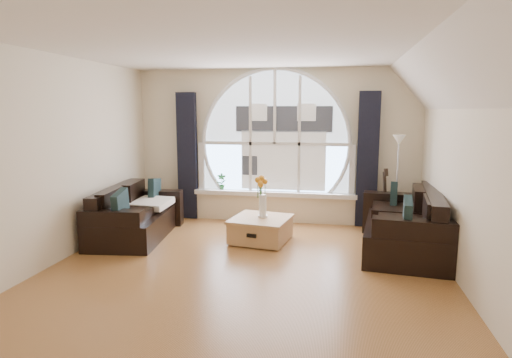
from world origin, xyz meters
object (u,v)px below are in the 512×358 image
(coffee_chest, at_px, (261,228))
(floor_lamp, at_px, (397,185))
(guitar, at_px, (384,200))
(sofa_right, at_px, (402,223))
(vase_flowers, at_px, (263,192))
(potted_plant, at_px, (222,181))
(sofa_left, at_px, (137,212))

(coffee_chest, distance_m, floor_lamp, 2.31)
(floor_lamp, distance_m, guitar, 0.33)
(sofa_right, xyz_separation_m, floor_lamp, (0.02, 0.92, 0.40))
(sofa_right, relative_size, guitar, 1.85)
(coffee_chest, relative_size, floor_lamp, 0.52)
(vase_flowers, xyz_separation_m, potted_plant, (-0.96, 1.18, -0.06))
(sofa_left, xyz_separation_m, coffee_chest, (1.96, 0.13, -0.19))
(sofa_left, relative_size, floor_lamp, 1.11)
(coffee_chest, bearing_deg, sofa_right, 7.18)
(coffee_chest, height_order, guitar, guitar)
(sofa_right, distance_m, guitar, 1.03)
(guitar, bearing_deg, potted_plant, 159.09)
(vase_flowers, xyz_separation_m, guitar, (1.87, 0.89, -0.23))
(sofa_left, bearing_deg, coffee_chest, -2.80)
(coffee_chest, bearing_deg, sofa_left, -167.16)
(coffee_chest, xyz_separation_m, potted_plant, (-0.94, 1.23, 0.49))
(floor_lamp, bearing_deg, vase_flowers, -158.65)
(floor_lamp, bearing_deg, sofa_left, -166.33)
(guitar, bearing_deg, floor_lamp, -42.31)
(floor_lamp, bearing_deg, sofa_right, -91.23)
(sofa_right, xyz_separation_m, guitar, (-0.16, 1.01, 0.13))
(coffee_chest, relative_size, potted_plant, 2.80)
(sofa_left, bearing_deg, guitar, 8.94)
(sofa_right, height_order, guitar, guitar)
(vase_flowers, relative_size, potted_plant, 2.33)
(guitar, relative_size, potted_plant, 3.54)
(sofa_right, xyz_separation_m, vase_flowers, (-2.03, 0.12, 0.36))
(vase_flowers, height_order, potted_plant, vase_flowers)
(coffee_chest, distance_m, guitar, 2.14)
(sofa_left, relative_size, potted_plant, 5.92)
(sofa_left, height_order, vase_flowers, vase_flowers)
(floor_lamp, bearing_deg, potted_plant, 172.88)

